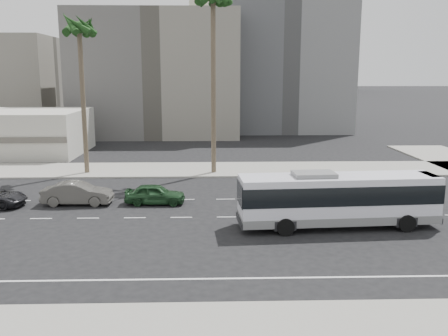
{
  "coord_description": "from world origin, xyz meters",
  "views": [
    {
      "loc": [
        -4.1,
        -29.71,
        9.1
      ],
      "look_at": [
        -3.13,
        4.0,
        2.47
      ],
      "focal_mm": 38.28,
      "sensor_mm": 36.0,
      "label": 1
    }
  ],
  "objects_px": {
    "car_a": "(155,194)",
    "palm_near": "(213,1)",
    "car_b": "(77,193)",
    "city_bus": "(338,198)",
    "palm_mid": "(79,31)"
  },
  "relations": [
    {
      "from": "palm_mid",
      "to": "palm_near",
      "type": "bearing_deg",
      "value": -1.23
    },
    {
      "from": "city_bus",
      "to": "palm_near",
      "type": "distance_m",
      "value": 22.29
    },
    {
      "from": "car_a",
      "to": "palm_mid",
      "type": "xyz_separation_m",
      "value": [
        -7.53,
        10.74,
        12.14
      ]
    },
    {
      "from": "car_a",
      "to": "car_b",
      "type": "height_order",
      "value": "car_b"
    },
    {
      "from": "car_b",
      "to": "palm_mid",
      "type": "xyz_separation_m",
      "value": [
        -2.03,
        10.69,
        12.06
      ]
    },
    {
      "from": "palm_near",
      "to": "car_b",
      "type": "bearing_deg",
      "value": -133.08
    },
    {
      "from": "city_bus",
      "to": "palm_mid",
      "type": "relative_size",
      "value": 0.84
    },
    {
      "from": "palm_near",
      "to": "palm_mid",
      "type": "height_order",
      "value": "palm_near"
    },
    {
      "from": "city_bus",
      "to": "car_a",
      "type": "height_order",
      "value": "city_bus"
    },
    {
      "from": "palm_near",
      "to": "car_a",
      "type": "bearing_deg",
      "value": -112.11
    },
    {
      "from": "city_bus",
      "to": "palm_mid",
      "type": "distance_m",
      "value": 27.47
    },
    {
      "from": "car_a",
      "to": "palm_near",
      "type": "relative_size",
      "value": 0.25
    },
    {
      "from": "car_b",
      "to": "palm_near",
      "type": "height_order",
      "value": "palm_near"
    },
    {
      "from": "city_bus",
      "to": "car_a",
      "type": "bearing_deg",
      "value": 150.61
    },
    {
      "from": "car_a",
      "to": "palm_near",
      "type": "height_order",
      "value": "palm_near"
    }
  ]
}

